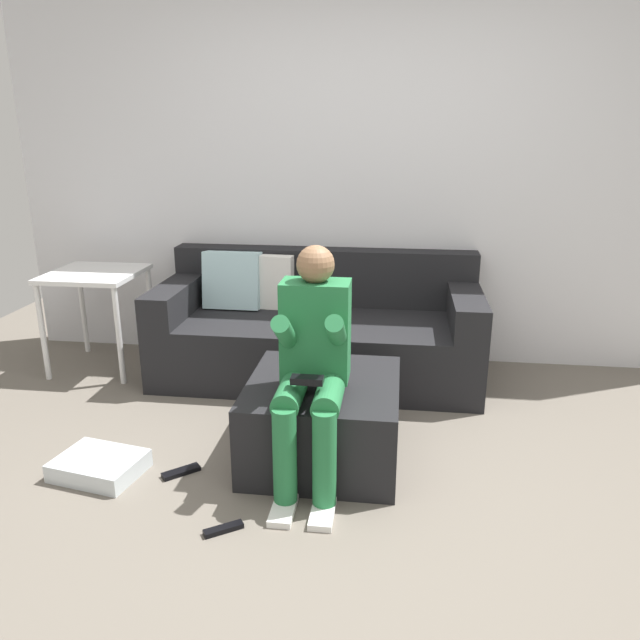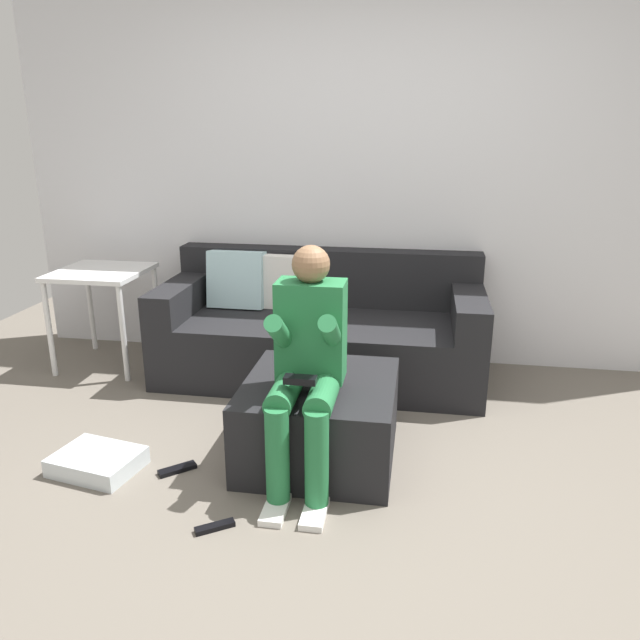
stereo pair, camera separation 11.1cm
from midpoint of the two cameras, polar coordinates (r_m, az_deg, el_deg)
The scene contains 9 objects.
ground_plane at distance 2.78m, azimuth 1.57°, elevation -17.62°, with size 6.38×6.38×0.00m, color #6B6359.
wall_back at distance 4.26m, azimuth 5.56°, elevation 13.99°, with size 4.91×0.10×2.68m, color silver.
couch_sectional at distance 4.07m, azimuth 0.67°, elevation -1.05°, with size 2.08×0.87×0.80m.
ottoman at distance 3.10m, azimuth 1.03°, elevation -9.20°, with size 0.74×0.78×0.41m, color black.
person_seated at distance 2.76m, azimuth -0.07°, elevation -3.77°, with size 0.31×0.62×1.10m.
storage_bin at distance 3.22m, azimuth -19.06°, elevation -12.35°, with size 0.39×0.30×0.09m, color silver.
side_table at distance 4.40m, azimuth -18.94°, elevation 3.18°, with size 0.58×0.59×0.68m.
remote_near_ottoman at distance 2.71m, azimuth -8.53°, elevation -18.50°, with size 0.17×0.04×0.02m, color black.
remote_by_storage_bin at distance 3.13m, azimuth -12.10°, elevation -13.42°, with size 0.18×0.05×0.02m, color black.
Camera 2 is at (0.36, -2.24, 1.60)m, focal length 34.42 mm.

